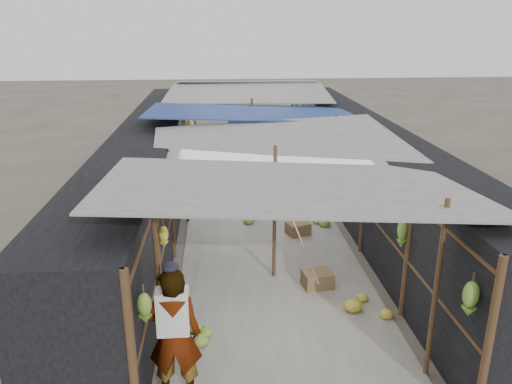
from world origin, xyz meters
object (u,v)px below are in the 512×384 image
object	(u,v)px
vendor_elderly	(174,335)
crate_near	(317,280)
shopper_blue	(264,186)
black_basin	(297,167)
vendor_seated	(275,163)

from	to	relation	value
vendor_elderly	crate_near	bearing A→B (deg)	-130.71
vendor_elderly	shopper_blue	distance (m)	6.68
black_basin	crate_near	bearing A→B (deg)	-96.22
vendor_elderly	shopper_blue	xyz separation A→B (m)	(1.74, 6.45, -0.14)
vendor_elderly	shopper_blue	world-z (taller)	vendor_elderly
black_basin	vendor_elderly	world-z (taller)	vendor_elderly
crate_near	black_basin	distance (m)	7.92
black_basin	vendor_elderly	distance (m)	11.08
vendor_elderly	shopper_blue	size ratio (longest dim) A/B	1.18
crate_near	black_basin	xyz separation A→B (m)	(0.86, 7.87, -0.07)
black_basin	vendor_seated	size ratio (longest dim) A/B	0.58
black_basin	shopper_blue	distance (m)	4.44
black_basin	vendor_elderly	xyz separation A→B (m)	(-3.24, -10.56, 0.85)
crate_near	vendor_elderly	size ratio (longest dim) A/B	0.28
black_basin	shopper_blue	world-z (taller)	shopper_blue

